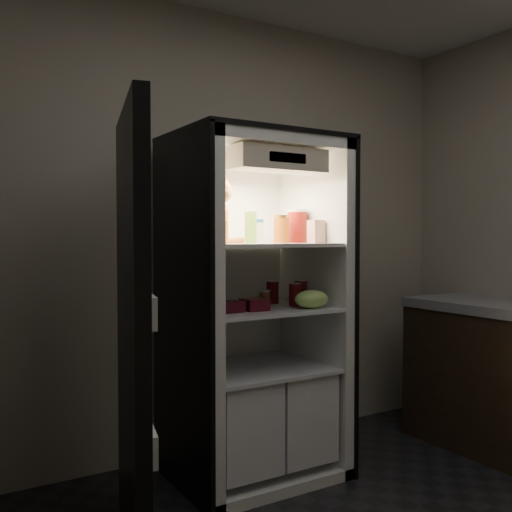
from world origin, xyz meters
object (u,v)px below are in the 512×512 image
(soda_can_c, at_px, (295,294))
(berry_box_left, at_px, (231,307))
(soda_can_a, at_px, (273,292))
(condiment_jar, at_px, (265,298))
(salsa_jar, at_px, (281,229))
(soda_can_b, at_px, (301,292))
(refrigerator, at_px, (251,332))
(mayo_tub, at_px, (255,231))
(pepper_jar, at_px, (297,226))
(parmesan_shaker, at_px, (251,227))
(tabby_cat, at_px, (212,218))
(cream_carton, at_px, (316,232))
(grape_bag, at_px, (312,299))
(berry_box_right, at_px, (254,305))

(soda_can_c, height_order, berry_box_left, soda_can_c)
(soda_can_a, relative_size, condiment_jar, 1.50)
(condiment_jar, bearing_deg, soda_can_a, 32.94)
(salsa_jar, height_order, condiment_jar, salsa_jar)
(soda_can_a, xyz_separation_m, soda_can_b, (0.14, -0.09, 0.00))
(refrigerator, xyz_separation_m, soda_can_a, (0.15, 0.01, 0.21))
(mayo_tub, distance_m, pepper_jar, 0.25)
(parmesan_shaker, distance_m, soda_can_a, 0.41)
(soda_can_b, bearing_deg, tabby_cat, 168.46)
(mayo_tub, distance_m, cream_carton, 0.35)
(refrigerator, distance_m, berry_box_left, 0.34)
(soda_can_c, distance_m, grape_bag, 0.13)
(soda_can_c, distance_m, condiment_jar, 0.17)
(parmesan_shaker, relative_size, pepper_jar, 0.90)
(berry_box_left, bearing_deg, mayo_tub, 39.14)
(salsa_jar, bearing_deg, soda_can_c, -55.84)
(condiment_jar, relative_size, berry_box_right, 0.72)
(soda_can_c, bearing_deg, soda_can_b, 37.83)
(mayo_tub, distance_m, soda_can_a, 0.37)
(refrigerator, xyz_separation_m, salsa_jar, (0.16, -0.07, 0.58))
(parmesan_shaker, height_order, mayo_tub, parmesan_shaker)
(pepper_jar, bearing_deg, soda_can_b, -100.97)
(tabby_cat, xyz_separation_m, grape_bag, (0.44, -0.30, -0.43))
(tabby_cat, distance_m, berry_box_right, 0.52)
(pepper_jar, relative_size, berry_box_right, 1.58)
(condiment_jar, height_order, berry_box_right, condiment_jar)
(pepper_jar, distance_m, cream_carton, 0.16)
(pepper_jar, distance_m, soda_can_a, 0.41)
(refrigerator, xyz_separation_m, mayo_tub, (0.06, 0.05, 0.57))
(parmesan_shaker, bearing_deg, soda_can_c, -31.28)
(soda_can_a, xyz_separation_m, soda_can_c, (0.05, -0.15, -0.00))
(condiment_jar, bearing_deg, berry_box_right, -136.37)
(soda_can_b, relative_size, berry_box_left, 1.21)
(cream_carton, bearing_deg, refrigerator, 150.70)
(mayo_tub, height_order, grape_bag, mayo_tub)
(soda_can_b, height_order, berry_box_right, soda_can_b)
(refrigerator, height_order, condiment_jar, refrigerator)
(tabby_cat, distance_m, soda_can_c, 0.62)
(cream_carton, relative_size, berry_box_left, 1.13)
(soda_can_a, relative_size, berry_box_left, 1.17)
(tabby_cat, bearing_deg, refrigerator, -9.13)
(parmesan_shaker, bearing_deg, tabby_cat, 168.36)
(soda_can_b, distance_m, berry_box_right, 0.40)
(soda_can_b, relative_size, berry_box_right, 1.12)
(refrigerator, bearing_deg, soda_can_b, -13.80)
(parmesan_shaker, height_order, salsa_jar, parmesan_shaker)
(refrigerator, relative_size, grape_bag, 9.53)
(pepper_jar, relative_size, soda_can_a, 1.46)
(cream_carton, xyz_separation_m, soda_can_c, (-0.12, 0.04, -0.35))
(salsa_jar, relative_size, condiment_jar, 1.78)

